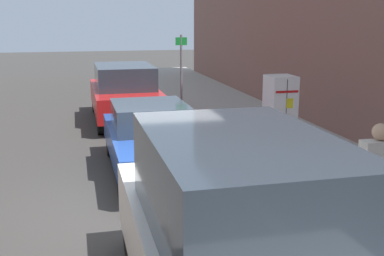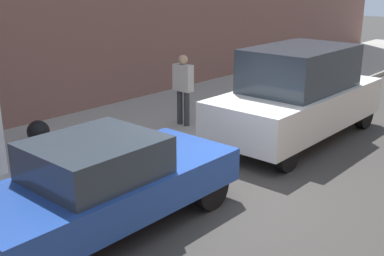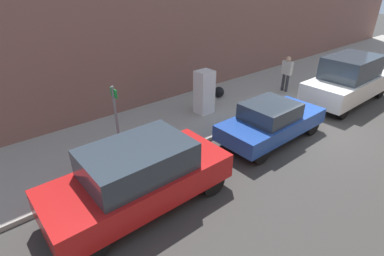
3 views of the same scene
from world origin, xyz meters
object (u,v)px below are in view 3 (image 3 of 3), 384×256
discarded_refrigerator (204,92)px  parked_suv_red (139,176)px  trash_bag (219,92)px  parked_hatchback_blue (271,121)px  pedestrian_walking_far (287,71)px  street_sign_post (117,124)px  parked_van_white (348,80)px

discarded_refrigerator → parked_suv_red: size_ratio=0.38×
trash_bag → parked_hatchback_blue: bearing=-18.0°
discarded_refrigerator → pedestrian_walking_far: bearing=81.9°
discarded_refrigerator → street_sign_post: 4.78m
parked_suv_red → parked_hatchback_blue: 5.37m
parked_van_white → parked_hatchback_blue: bearing=-90.0°
discarded_refrigerator → trash_bag: (-0.83, 1.69, -0.65)m
street_sign_post → parked_hatchback_blue: street_sign_post is taller
pedestrian_walking_far → trash_bag: bearing=-24.8°
discarded_refrigerator → parked_van_white: size_ratio=0.37×
discarded_refrigerator → trash_bag: discarded_refrigerator is taller
discarded_refrigerator → parked_van_white: parked_van_white is taller
trash_bag → pedestrian_walking_far: size_ratio=0.29×
parked_suv_red → parked_hatchback_blue: bearing=90.0°
street_sign_post → parked_van_white: 10.71m
pedestrian_walking_far → parked_suv_red: size_ratio=0.37×
street_sign_post → parked_van_white: size_ratio=0.52×
pedestrian_walking_far → parked_hatchback_blue: 4.98m
pedestrian_walking_far → parked_suv_red: bearing=15.4°
parked_hatchback_blue → parked_van_white: (-0.00, 5.58, 0.31)m
parked_suv_red → trash_bag: bearing=120.6°
discarded_refrigerator → parked_suv_red: bearing=-58.0°
street_sign_post → parked_hatchback_blue: bearing=70.6°
parked_suv_red → parked_hatchback_blue: parked_suv_red is taller
street_sign_post → parked_suv_red: 1.91m
street_sign_post → parked_van_white: (1.75, 10.56, -0.51)m
discarded_refrigerator → parked_hatchback_blue: discarded_refrigerator is taller
pedestrian_walking_far → parked_van_white: size_ratio=0.35×
trash_bag → parked_hatchback_blue: 4.13m
street_sign_post → trash_bag: (-2.17, 6.24, -1.19)m
pedestrian_walking_far → parked_hatchback_blue: pedestrian_walking_far is taller
street_sign_post → pedestrian_walking_far: 9.34m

